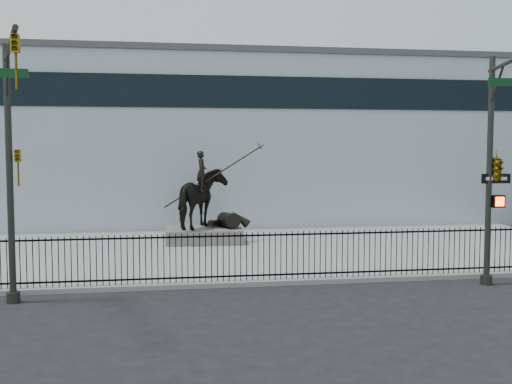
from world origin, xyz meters
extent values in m
plane|color=black|center=(0.00, 0.00, 0.00)|extent=(120.00, 120.00, 0.00)
cube|color=gray|center=(0.00, 7.00, 0.07)|extent=(30.00, 12.00, 0.15)
cube|color=silver|center=(0.00, 20.00, 4.50)|extent=(44.00, 14.00, 9.00)
cube|color=black|center=(0.00, 1.25, 0.30)|extent=(22.00, 0.05, 0.05)
cube|color=black|center=(0.00, 1.25, 1.55)|extent=(22.00, 0.05, 0.05)
cube|color=black|center=(0.00, 1.25, 0.90)|extent=(22.00, 0.03, 1.50)
cube|color=#5D5955|center=(-1.14, 8.97, 0.45)|extent=(3.35, 2.39, 0.61)
imported|color=black|center=(-1.14, 8.97, 2.05)|extent=(2.32, 2.67, 2.59)
imported|color=black|center=(-1.24, 8.98, 3.23)|extent=(0.45, 0.66, 1.75)
cylinder|color=black|center=(-0.79, 8.95, 2.97)|extent=(4.16, 0.26, 2.63)
cylinder|color=#272A25|center=(-7.00, 0.20, 0.15)|extent=(0.36, 0.36, 0.30)
cylinder|color=#272A25|center=(-7.00, 0.20, 3.50)|extent=(0.18, 0.18, 7.00)
cylinder|color=#272A25|center=(-6.40, -1.92, 6.60)|extent=(1.47, 4.84, 0.12)
imported|color=#A68212|center=(-5.80, -4.05, 5.97)|extent=(0.18, 0.22, 1.10)
imported|color=#A68212|center=(-6.78, 0.20, 3.70)|extent=(0.16, 0.20, 1.00)
cube|color=#0C3F19|center=(-6.64, -1.00, 6.10)|extent=(0.90, 0.03, 0.22)
cylinder|color=#272A25|center=(7.00, 0.20, 0.15)|extent=(0.36, 0.36, 0.30)
cylinder|color=#272A25|center=(7.00, 0.20, 3.50)|extent=(0.18, 0.18, 7.00)
imported|color=#A68212|center=(7.22, 0.20, 3.70)|extent=(0.53, 2.48, 1.00)
cube|color=#0C3F19|center=(6.64, -1.00, 6.10)|extent=(0.90, 0.03, 0.22)
cube|color=black|center=(7.28, 0.15, 2.60)|extent=(0.38, 0.22, 0.38)
cube|color=#FF2D05|center=(7.28, 0.03, 2.60)|extent=(0.28, 0.02, 0.28)
cube|color=black|center=(7.20, 0.15, 3.30)|extent=(0.95, 0.03, 0.30)
camera|label=1|loc=(-2.92, -16.80, 4.25)|focal=42.00mm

